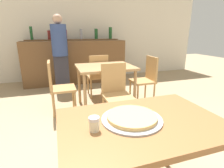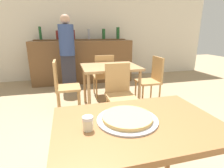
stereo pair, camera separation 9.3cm
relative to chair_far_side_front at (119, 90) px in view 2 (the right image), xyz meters
The scene contains 12 objects.
wall_back 3.05m from the chair_far_side_front, 95.85° to the left, with size 8.00×0.05×2.80m.
dining_table_near 1.42m from the chair_far_side_front, 102.16° to the right, with size 1.09×0.73×0.76m.
dining_table_far 0.58m from the chair_far_side_front, 90.00° to the left, with size 0.96×0.78×0.76m.
bar_counter 2.41m from the chair_far_side_front, 97.07° to the left, with size 2.60×0.56×1.11m.
bar_back_shelf 2.63m from the chair_far_side_front, 95.34° to the left, with size 2.39×0.24×0.34m.
chair_far_side_front is the anchor object (origin of this frame).
chair_far_side_back 1.11m from the chair_far_side_front, 90.00° to the left, with size 0.40×0.40×0.88m.
chair_far_side_left 0.99m from the chair_far_side_front, 145.59° to the left, with size 0.40×0.40×0.88m.
chair_far_side_right 0.99m from the chair_far_side_front, 34.41° to the left, with size 0.40×0.40×0.88m.
pizza_tray 1.42m from the chair_far_side_front, 104.91° to the right, with size 0.41×0.41×0.04m.
cheese_shaker 1.56m from the chair_far_side_front, 114.08° to the right, with size 0.06×0.06×0.09m.
person_standing 1.99m from the chair_far_side_front, 110.87° to the left, with size 0.34×0.34×1.69m.
Camera 2 is at (-0.42, -0.96, 1.32)m, focal length 28.00 mm.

